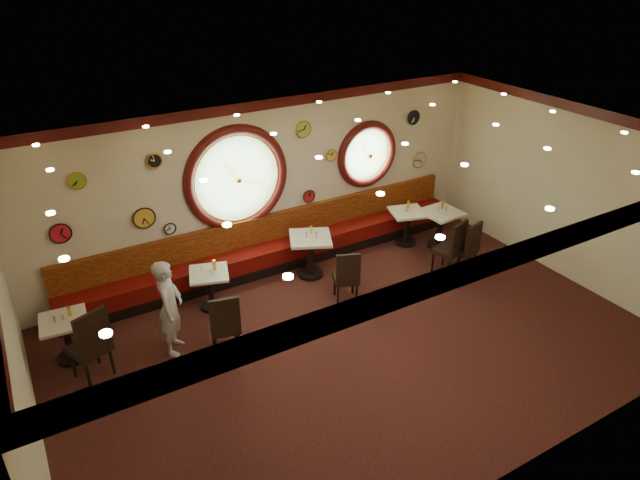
{
  "coord_description": "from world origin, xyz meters",
  "views": [
    {
      "loc": [
        -4.09,
        -5.91,
        5.63
      ],
      "look_at": [
        -0.16,
        0.8,
        1.5
      ],
      "focal_mm": 32.0,
      "sensor_mm": 36.0,
      "label": 1
    }
  ],
  "objects_px": {
    "condiment_b_salt": "(202,269)",
    "condiment_c_bottle": "(311,230)",
    "table_a": "(67,334)",
    "condiment_b_bottle": "(214,265)",
    "condiment_e_salt": "(439,209)",
    "condiment_e_pepper": "(446,209)",
    "condiment_d_bottle": "(408,205)",
    "condiment_a_salt": "(54,319)",
    "condiment_a_pepper": "(63,318)",
    "table_e": "(440,225)",
    "condiment_a_bottle": "(69,311)",
    "condiment_c_salt": "(306,235)",
    "condiment_d_pepper": "(408,210)",
    "chair_b": "(225,321)",
    "condiment_e_bottle": "(442,205)",
    "condiment_d_salt": "(406,209)",
    "waiter": "(170,307)",
    "table_b": "(210,285)",
    "chair_c": "(347,274)",
    "chair_d": "(453,244)",
    "chair_e": "(469,244)",
    "table_d": "(407,223)",
    "chair_a": "(91,341)",
    "table_c": "(311,251)",
    "condiment_c_pepper": "(316,235)"
  },
  "relations": [
    {
      "from": "condiment_b_salt",
      "to": "condiment_c_bottle",
      "type": "bearing_deg",
      "value": 2.11
    },
    {
      "from": "table_a",
      "to": "condiment_b_bottle",
      "type": "bearing_deg",
      "value": 5.87
    },
    {
      "from": "condiment_e_salt",
      "to": "condiment_e_pepper",
      "type": "height_order",
      "value": "condiment_e_salt"
    },
    {
      "from": "table_a",
      "to": "condiment_d_bottle",
      "type": "relative_size",
      "value": 3.94
    },
    {
      "from": "condiment_b_salt",
      "to": "condiment_e_salt",
      "type": "relative_size",
      "value": 0.78
    },
    {
      "from": "condiment_a_salt",
      "to": "condiment_e_salt",
      "type": "bearing_deg",
      "value": -0.4
    },
    {
      "from": "condiment_e_salt",
      "to": "condiment_a_pepper",
      "type": "bearing_deg",
      "value": 179.73
    },
    {
      "from": "table_e",
      "to": "condiment_e_salt",
      "type": "height_order",
      "value": "condiment_e_salt"
    },
    {
      "from": "condiment_b_salt",
      "to": "condiment_a_bottle",
      "type": "height_order",
      "value": "condiment_a_bottle"
    },
    {
      "from": "table_e",
      "to": "condiment_a_pepper",
      "type": "height_order",
      "value": "condiment_a_pepper"
    },
    {
      "from": "condiment_c_salt",
      "to": "condiment_d_pepper",
      "type": "height_order",
      "value": "condiment_c_salt"
    },
    {
      "from": "condiment_c_salt",
      "to": "chair_b",
      "type": "bearing_deg",
      "value": -147.5
    },
    {
      "from": "condiment_b_salt",
      "to": "condiment_c_bottle",
      "type": "relative_size",
      "value": 0.55
    },
    {
      "from": "condiment_a_bottle",
      "to": "condiment_b_bottle",
      "type": "xyz_separation_m",
      "value": [
        2.32,
        0.19,
        -0.0
      ]
    },
    {
      "from": "condiment_a_salt",
      "to": "condiment_c_salt",
      "type": "xyz_separation_m",
      "value": [
        4.33,
        0.3,
        0.1
      ]
    },
    {
      "from": "condiment_e_bottle",
      "to": "condiment_e_pepper",
      "type": "bearing_deg",
      "value": -103.17
    },
    {
      "from": "condiment_d_salt",
      "to": "condiment_e_bottle",
      "type": "bearing_deg",
      "value": -28.4
    },
    {
      "from": "condiment_b_bottle",
      "to": "waiter",
      "type": "distance_m",
      "value": 1.3
    },
    {
      "from": "table_b",
      "to": "condiment_a_bottle",
      "type": "height_order",
      "value": "condiment_a_bottle"
    },
    {
      "from": "chair_c",
      "to": "chair_d",
      "type": "relative_size",
      "value": 0.91
    },
    {
      "from": "condiment_b_salt",
      "to": "condiment_c_salt",
      "type": "bearing_deg",
      "value": -0.32
    },
    {
      "from": "chair_c",
      "to": "chair_e",
      "type": "distance_m",
      "value": 2.52
    },
    {
      "from": "condiment_d_bottle",
      "to": "waiter",
      "type": "relative_size",
      "value": 0.12
    },
    {
      "from": "condiment_b_salt",
      "to": "condiment_e_bottle",
      "type": "xyz_separation_m",
      "value": [
        5.0,
        -0.26,
        0.13
      ]
    },
    {
      "from": "table_a",
      "to": "condiment_c_bottle",
      "type": "distance_m",
      "value": 4.41
    },
    {
      "from": "condiment_d_pepper",
      "to": "condiment_e_salt",
      "type": "height_order",
      "value": "condiment_e_salt"
    },
    {
      "from": "condiment_c_salt",
      "to": "table_d",
      "type": "bearing_deg",
      "value": 2.11
    },
    {
      "from": "chair_d",
      "to": "condiment_a_bottle",
      "type": "relative_size",
      "value": 4.52
    },
    {
      "from": "table_a",
      "to": "chair_e",
      "type": "height_order",
      "value": "chair_e"
    },
    {
      "from": "condiment_d_pepper",
      "to": "condiment_a_salt",
      "type": "bearing_deg",
      "value": -176.92
    },
    {
      "from": "chair_a",
      "to": "condiment_d_bottle",
      "type": "relative_size",
      "value": 3.98
    },
    {
      "from": "table_b",
      "to": "condiment_a_salt",
      "type": "distance_m",
      "value": 2.45
    },
    {
      "from": "table_b",
      "to": "condiment_a_bottle",
      "type": "bearing_deg",
      "value": -175.75
    },
    {
      "from": "condiment_c_bottle",
      "to": "condiment_e_bottle",
      "type": "distance_m",
      "value": 2.87
    },
    {
      "from": "condiment_a_salt",
      "to": "condiment_a_bottle",
      "type": "bearing_deg",
      "value": 13.83
    },
    {
      "from": "condiment_d_pepper",
      "to": "condiment_b_bottle",
      "type": "distance_m",
      "value": 4.17
    },
    {
      "from": "condiment_b_bottle",
      "to": "table_a",
      "type": "bearing_deg",
      "value": -174.13
    },
    {
      "from": "chair_d",
      "to": "condiment_e_salt",
      "type": "bearing_deg",
      "value": 48.25
    },
    {
      "from": "condiment_c_bottle",
      "to": "table_c",
      "type": "bearing_deg",
      "value": -125.36
    },
    {
      "from": "table_c",
      "to": "condiment_c_bottle",
      "type": "bearing_deg",
      "value": 54.64
    },
    {
      "from": "condiment_a_salt",
      "to": "waiter",
      "type": "distance_m",
      "value": 1.63
    },
    {
      "from": "condiment_b_salt",
      "to": "condiment_e_bottle",
      "type": "height_order",
      "value": "condiment_e_bottle"
    },
    {
      "from": "table_e",
      "to": "chair_b",
      "type": "relative_size",
      "value": 1.21
    },
    {
      "from": "table_c",
      "to": "condiment_d_pepper",
      "type": "xyz_separation_m",
      "value": [
        2.3,
        0.08,
        0.27
      ]
    },
    {
      "from": "condiment_c_salt",
      "to": "condiment_e_bottle",
      "type": "xyz_separation_m",
      "value": [
        3.0,
        -0.25,
        0.01
      ]
    },
    {
      "from": "condiment_e_salt",
      "to": "table_c",
      "type": "bearing_deg",
      "value": 173.19
    },
    {
      "from": "table_d",
      "to": "condiment_c_pepper",
      "type": "height_order",
      "value": "condiment_c_pepper"
    },
    {
      "from": "table_b",
      "to": "chair_a",
      "type": "relative_size",
      "value": 1.1
    },
    {
      "from": "table_c",
      "to": "condiment_e_pepper",
      "type": "distance_m",
      "value": 2.94
    },
    {
      "from": "chair_b",
      "to": "condiment_e_pepper",
      "type": "distance_m",
      "value": 5.22
    }
  ]
}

